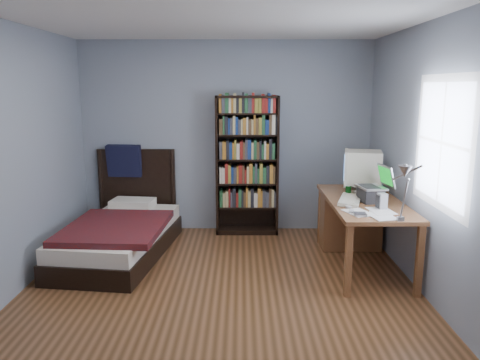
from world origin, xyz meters
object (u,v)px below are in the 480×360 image
at_px(speaker, 382,201).
at_px(desk_lamp, 405,177).
at_px(bookshelf, 247,165).
at_px(bed, 121,232).
at_px(keyboard, 350,200).
at_px(soda_can, 348,191).
at_px(crt_monitor, 361,168).
at_px(desk, 353,217).
at_px(laptop, 373,191).

bearing_deg(speaker, desk_lamp, -107.59).
height_order(bookshelf, bed, bookshelf).
xyz_separation_m(desk_lamp, bookshelf, (-1.24, 2.30, -0.29)).
bearing_deg(keyboard, soda_can, 100.33).
xyz_separation_m(speaker, bookshelf, (-1.30, 1.55, 0.09)).
bearing_deg(soda_can, crt_monitor, 51.06).
bearing_deg(crt_monitor, bed, -178.86).
xyz_separation_m(speaker, soda_can, (-0.20, 0.57, -0.02)).
height_order(desk, speaker, speaker).
bearing_deg(bookshelf, desk, -30.56).
distance_m(desk, desk_lamp, 1.76).
xyz_separation_m(bookshelf, bed, (-1.47, -0.80, -0.65)).
bearing_deg(bookshelf, soda_can, -41.81).
bearing_deg(bookshelf, laptop, -43.75).
xyz_separation_m(keyboard, soda_can, (0.04, 0.26, 0.04)).
relative_size(crt_monitor, soda_can, 4.30).
xyz_separation_m(desk_lamp, keyboard, (-0.18, 1.06, -0.45)).
distance_m(crt_monitor, bed, 2.87).
xyz_separation_m(laptop, soda_can, (-0.19, 0.25, -0.05)).
relative_size(desk, desk_lamp, 2.82).
relative_size(keyboard, speaker, 3.20).
bearing_deg(keyboard, speaker, -34.00).
bearing_deg(desk, crt_monitor, -14.79).
height_order(crt_monitor, bed, crt_monitor).
xyz_separation_m(laptop, speaker, (0.01, -0.31, -0.03)).
xyz_separation_m(keyboard, bed, (-2.54, 0.45, -0.49)).
distance_m(crt_monitor, keyboard, 0.61).
height_order(laptop, desk_lamp, desk_lamp).
bearing_deg(keyboard, bookshelf, 148.95).
height_order(desk_lamp, bookshelf, bookshelf).
xyz_separation_m(crt_monitor, laptop, (-0.00, -0.50, -0.16)).
xyz_separation_m(crt_monitor, soda_can, (-0.19, -0.24, -0.21)).
relative_size(desk_lamp, keyboard, 1.13).
relative_size(speaker, bookshelf, 0.09).
bearing_deg(desk_lamp, laptop, 87.10).
xyz_separation_m(desk, bed, (-2.70, -0.07, -0.16)).
bearing_deg(laptop, keyboard, -178.81).
bearing_deg(bookshelf, speaker, -50.03).
bearing_deg(crt_monitor, keyboard, -114.83).
height_order(soda_can, bed, bed).
bearing_deg(keyboard, desk, 90.58).
bearing_deg(speaker, desk, 82.06).
bearing_deg(soda_can, bed, 175.87).
bearing_deg(crt_monitor, soda_can, -128.94).
xyz_separation_m(crt_monitor, keyboard, (-0.23, -0.50, -0.25)).
xyz_separation_m(desk, crt_monitor, (0.07, -0.02, 0.58)).
bearing_deg(keyboard, bed, -171.54).
xyz_separation_m(keyboard, bookshelf, (-1.06, 1.24, 0.16)).
bearing_deg(desk, bookshelf, 149.44).
height_order(crt_monitor, laptop, crt_monitor).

